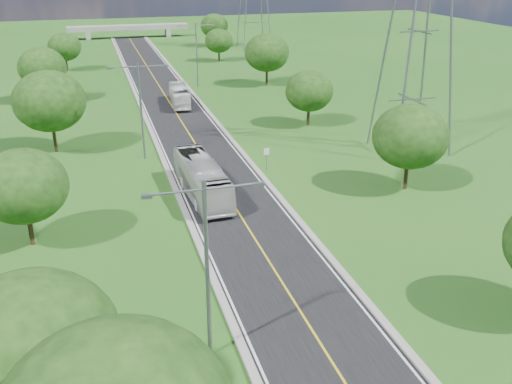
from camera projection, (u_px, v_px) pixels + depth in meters
ground at (179, 118)px, 74.66m from camera, size 260.00×260.00×0.00m
road at (172, 107)px, 79.96m from camera, size 8.00×150.00×0.06m
curb_left at (142, 108)px, 78.84m from camera, size 0.50×150.00×0.22m
curb_right at (202, 104)px, 81.03m from camera, size 0.50×150.00×0.22m
speed_limit_sign at (267, 155)px, 55.89m from camera, size 0.55×0.09×2.40m
overpass at (128, 28)px, 144.58m from camera, size 30.00×3.00×3.20m
streetlight_near_left at (207, 257)px, 28.31m from camera, size 5.90×0.25×10.00m
streetlight_mid_left at (141, 103)px, 57.54m from camera, size 5.90×0.25×10.00m
streetlight_far_right at (197, 49)px, 89.85m from camera, size 5.90×0.25×10.00m
power_tower_near at (421, 17)px, 57.21m from camera, size 9.00×6.40×28.00m
tree_la at (33, 346)px, 22.97m from camera, size 7.14×7.14×8.30m
tree_lb at (23, 186)px, 40.40m from camera, size 6.30×6.30×7.33m
tree_lc at (49, 101)px, 59.79m from camera, size 7.56×7.56×8.79m
tree_ld at (42, 68)px, 80.76m from camera, size 6.72×6.72×7.82m
tree_le at (64, 47)px, 102.90m from camera, size 5.88×5.88×6.84m
tree_rb at (410, 137)px, 50.30m from camera, size 6.72×6.72×7.82m
tree_rc at (309, 91)px, 69.77m from camera, size 5.88×5.88×6.84m
tree_rd at (267, 53)px, 91.18m from camera, size 7.14×7.14×8.30m
tree_re at (219, 41)px, 112.27m from camera, size 5.46×5.46×6.35m
tree_rf at (214, 26)px, 130.65m from camera, size 6.30×6.30×7.33m
bus_outbound at (179, 95)px, 80.33m from camera, size 3.03×9.88×2.71m
bus_inbound at (202, 178)px, 49.95m from camera, size 3.30×11.82×3.26m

